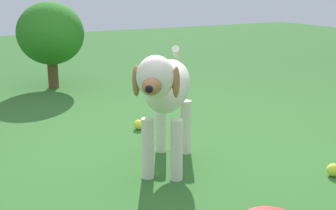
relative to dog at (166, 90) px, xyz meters
name	(u,v)px	position (x,y,z in m)	size (l,w,h in m)	color
ground	(182,167)	(-0.03, -0.08, -0.42)	(14.00, 14.00, 0.00)	#2D6026
dog	(166,90)	(0.00, 0.00, 0.00)	(0.78, 0.62, 0.64)	silver
tennis_ball_1	(139,125)	(0.67, -0.15, -0.39)	(0.07, 0.07, 0.07)	#D0E236
tennis_ball_2	(333,170)	(-0.49, -0.69, -0.39)	(0.07, 0.07, 0.07)	#C6E035
shrub_near	(50,34)	(2.19, 0.02, 0.08)	(0.67, 0.60, 0.79)	brown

